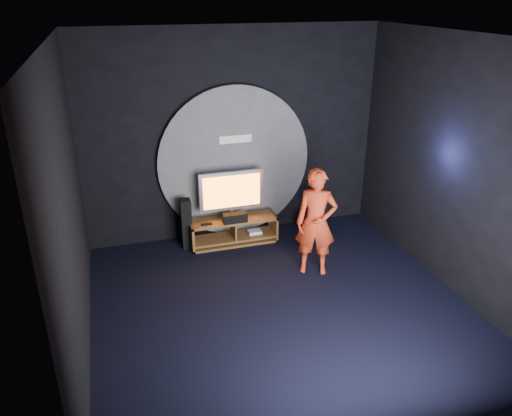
{
  "coord_description": "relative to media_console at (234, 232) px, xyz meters",
  "views": [
    {
      "loc": [
        -1.98,
        -5.33,
        3.98
      ],
      "look_at": [
        -0.05,
        1.05,
        1.05
      ],
      "focal_mm": 35.0,
      "sensor_mm": 36.0,
      "label": 1
    }
  ],
  "objects": [
    {
      "name": "center_speaker",
      "position": [
        -0.01,
        -0.14,
        0.33
      ],
      "size": [
        0.4,
        0.15,
        0.15
      ],
      "primitive_type": "cube",
      "color": "black",
      "rests_on": "media_console"
    },
    {
      "name": "right_wall",
      "position": [
        2.64,
        -2.05,
        1.56
      ],
      "size": [
        0.04,
        5.0,
        3.5
      ],
      "primitive_type": "cube",
      "color": "black",
      "rests_on": "ground"
    },
    {
      "name": "player",
      "position": [
        0.94,
        -1.27,
        0.63
      ],
      "size": [
        0.7,
        0.6,
        1.64
      ],
      "primitive_type": "imported",
      "rotation": [
        0.0,
        0.0,
        -0.41
      ],
      "color": "red",
      "rests_on": "ground"
    },
    {
      "name": "floor",
      "position": [
        0.14,
        -2.05,
        -0.19
      ],
      "size": [
        5.0,
        5.0,
        0.0
      ],
      "primitive_type": "plane",
      "color": "black",
      "rests_on": "ground"
    },
    {
      "name": "tower_speaker_right",
      "position": [
        1.44,
        -0.27,
        0.24
      ],
      "size": [
        0.17,
        0.19,
        0.86
      ],
      "primitive_type": "cube",
      "color": "black",
      "rests_on": "ground"
    },
    {
      "name": "tv",
      "position": [
        -0.01,
        0.07,
        0.7
      ],
      "size": [
        1.08,
        0.22,
        0.81
      ],
      "color": "silver",
      "rests_on": "media_console"
    },
    {
      "name": "left_wall",
      "position": [
        -2.36,
        -2.05,
        1.56
      ],
      "size": [
        0.04,
        5.0,
        3.5
      ],
      "primitive_type": "cube",
      "color": "black",
      "rests_on": "ground"
    },
    {
      "name": "back_wall",
      "position": [
        0.14,
        0.45,
        1.56
      ],
      "size": [
        5.0,
        0.04,
        3.5
      ],
      "primitive_type": "cube",
      "color": "black",
      "rests_on": "ground"
    },
    {
      "name": "ceiling",
      "position": [
        0.14,
        -2.05,
        3.31
      ],
      "size": [
        5.0,
        5.0,
        0.01
      ],
      "primitive_type": "cube",
      "color": "black",
      "rests_on": "back_wall"
    },
    {
      "name": "remote",
      "position": [
        -0.48,
        -0.12,
        0.27
      ],
      "size": [
        0.18,
        0.05,
        0.02
      ],
      "primitive_type": "cube",
      "color": "black",
      "rests_on": "media_console"
    },
    {
      "name": "media_console",
      "position": [
        0.0,
        0.0,
        0.0
      ],
      "size": [
        1.47,
        0.45,
        0.45
      ],
      "color": "brown",
      "rests_on": "ground"
    },
    {
      "name": "wall_disc_panel",
      "position": [
        0.14,
        0.39,
        1.11
      ],
      "size": [
        2.6,
        0.11,
        2.6
      ],
      "color": "#515156",
      "rests_on": "ground"
    },
    {
      "name": "front_wall",
      "position": [
        0.14,
        -4.55,
        1.56
      ],
      "size": [
        5.0,
        0.04,
        3.5
      ],
      "primitive_type": "cube",
      "color": "black",
      "rests_on": "ground"
    },
    {
      "name": "tower_speaker_left",
      "position": [
        -0.79,
        0.06,
        0.24
      ],
      "size": [
        0.17,
        0.19,
        0.86
      ],
      "primitive_type": "cube",
      "color": "black",
      "rests_on": "ground"
    },
    {
      "name": "subwoofer",
      "position": [
        1.41,
        -0.04,
        -0.02
      ],
      "size": [
        0.33,
        0.33,
        0.36
      ],
      "primitive_type": "cube",
      "color": "black",
      "rests_on": "ground"
    }
  ]
}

